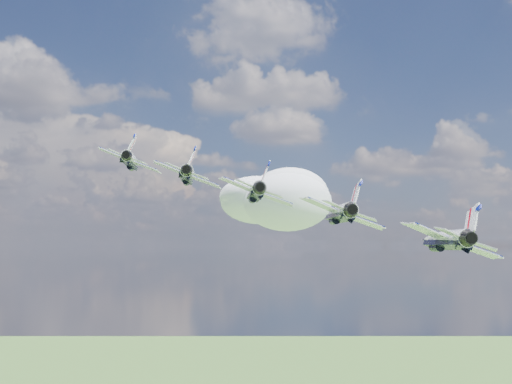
{
  "coord_description": "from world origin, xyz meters",
  "views": [
    {
      "loc": [
        -15.94,
        -93.41,
        139.77
      ],
      "look_at": [
        -5.79,
        -16.86,
        146.33
      ],
      "focal_mm": 45.0,
      "sensor_mm": 36.0,
      "label": 1
    }
  ],
  "objects": [
    {
      "name": "jet_4",
      "position": [
        10.17,
        -34.55,
        140.48
      ],
      "size": [
        10.49,
        13.74,
        6.86
      ],
      "primitive_type": null,
      "rotation": [
        0.0,
        0.36,
        -0.06
      ],
      "color": "silver"
    },
    {
      "name": "jet_0",
      "position": [
        -21.75,
        0.82,
        152.19
      ],
      "size": [
        10.49,
        13.74,
        6.86
      ],
      "primitive_type": null,
      "rotation": [
        0.0,
        0.36,
        -0.06
      ],
      "color": "white"
    },
    {
      "name": "jet_3",
      "position": [
        2.19,
        -25.71,
        143.4
      ],
      "size": [
        10.49,
        13.74,
        6.86
      ],
      "primitive_type": null,
      "rotation": [
        0.0,
        0.36,
        -0.06
      ],
      "color": "white"
    },
    {
      "name": "cloud_far",
      "position": [
        36.26,
        221.07,
        165.66
      ],
      "size": [
        61.35,
        48.2,
        24.1
      ],
      "primitive_type": "ellipsoid",
      "color": "white"
    },
    {
      "name": "jet_2",
      "position": [
        -5.79,
        -16.86,
        146.33
      ],
      "size": [
        10.49,
        13.74,
        6.86
      ],
      "primitive_type": null,
      "rotation": [
        0.0,
        0.36,
        -0.06
      ],
      "color": "white"
    },
    {
      "name": "jet_1",
      "position": [
        -13.77,
        -8.02,
        149.26
      ],
      "size": [
        10.49,
        13.74,
        6.86
      ],
      "primitive_type": null,
      "rotation": [
        0.0,
        0.36,
        -0.06
      ],
      "color": "white"
    }
  ]
}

